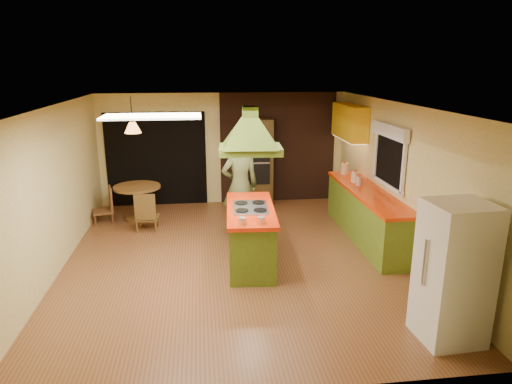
{
  "coord_description": "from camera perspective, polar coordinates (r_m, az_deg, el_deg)",
  "views": [
    {
      "loc": [
        -0.52,
        -6.97,
        3.11
      ],
      "look_at": [
        0.33,
        -0.07,
        1.15
      ],
      "focal_mm": 32.0,
      "sensor_mm": 36.0,
      "label": 1
    }
  ],
  "objects": [
    {
      "name": "ground",
      "position": [
        7.65,
        -2.56,
        -8.27
      ],
      "size": [
        6.5,
        6.5,
        0.0
      ],
      "primitive_type": "plane",
      "color": "brown",
      "rests_on": "ground"
    },
    {
      "name": "room_walls",
      "position": [
        7.23,
        -2.68,
        0.81
      ],
      "size": [
        5.5,
        6.5,
        6.5
      ],
      "color": "beige",
      "rests_on": "ground"
    },
    {
      "name": "ceiling_plane",
      "position": [
        7.01,
        -2.81,
        10.73
      ],
      "size": [
        6.5,
        6.5,
        0.0
      ],
      "primitive_type": "plane",
      "rotation": [
        3.14,
        0.0,
        0.0
      ],
      "color": "silver",
      "rests_on": "room_walls"
    },
    {
      "name": "brick_panel",
      "position": [
        10.52,
        2.76,
        5.53
      ],
      "size": [
        2.64,
        0.03,
        2.5
      ],
      "primitive_type": "cube",
      "color": "#381E14",
      "rests_on": "ground"
    },
    {
      "name": "nook_opening",
      "position": [
        10.45,
        -12.33,
        4.0
      ],
      "size": [
        2.2,
        0.03,
        2.1
      ],
      "primitive_type": "cube",
      "color": "black",
      "rests_on": "ground"
    },
    {
      "name": "right_counter",
      "position": [
        8.55,
        13.67,
        -2.76
      ],
      "size": [
        0.62,
        3.05,
        0.92
      ],
      "color": "olive",
      "rests_on": "ground"
    },
    {
      "name": "upper_cabinets",
      "position": [
        9.74,
        11.62,
        8.59
      ],
      "size": [
        0.34,
        1.4,
        0.7
      ],
      "primitive_type": "cube",
      "color": "yellow",
      "rests_on": "room_walls"
    },
    {
      "name": "window_right",
      "position": [
        8.15,
        16.39,
        5.65
      ],
      "size": [
        0.12,
        1.35,
        1.06
      ],
      "color": "black",
      "rests_on": "room_walls"
    },
    {
      "name": "fluor_panel",
      "position": [
        5.83,
        -12.87,
        9.19
      ],
      "size": [
        1.2,
        0.6,
        0.03
      ],
      "primitive_type": "cube",
      "color": "white",
      "rests_on": "ceiling_plane"
    },
    {
      "name": "kitchen_island",
      "position": [
        7.34,
        -0.68,
        -5.38
      ],
      "size": [
        0.86,
        1.89,
        0.94
      ],
      "rotation": [
        0.0,
        0.0,
        -0.07
      ],
      "color": "#57721C",
      "rests_on": "ground"
    },
    {
      "name": "range_hood",
      "position": [
        6.9,
        -0.73,
        8.61
      ],
      "size": [
        0.98,
        0.74,
        0.78
      ],
      "rotation": [
        0.0,
        0.0,
        -0.07
      ],
      "color": "#516D1B",
      "rests_on": "ceiling_plane"
    },
    {
      "name": "man",
      "position": [
        8.39,
        -2.0,
        0.77
      ],
      "size": [
        0.75,
        0.56,
        1.89
      ],
      "primitive_type": "imported",
      "rotation": [
        0.0,
        0.0,
        3.3
      ],
      "color": "#4C542C",
      "rests_on": "ground"
    },
    {
      "name": "refrigerator",
      "position": [
        5.7,
        23.48,
        -9.26
      ],
      "size": [
        0.72,
        0.68,
        1.66
      ],
      "primitive_type": "cube",
      "rotation": [
        0.0,
        0.0,
        0.06
      ],
      "color": "white",
      "rests_on": "ground"
    },
    {
      "name": "wall_oven",
      "position": [
        10.22,
        0.09,
        3.71
      ],
      "size": [
        0.67,
        0.63,
        1.96
      ],
      "rotation": [
        0.0,
        0.0,
        0.05
      ],
      "color": "#4D3818",
      "rests_on": "ground"
    },
    {
      "name": "dining_table",
      "position": [
        9.66,
        -14.57,
        -0.48
      ],
      "size": [
        0.95,
        0.95,
        0.71
      ],
      "rotation": [
        0.0,
        0.0,
        0.27
      ],
      "color": "brown",
      "rests_on": "ground"
    },
    {
      "name": "chair_left",
      "position": [
        9.72,
        -18.68,
        -1.54
      ],
      "size": [
        0.48,
        0.48,
        0.72
      ],
      "primitive_type": null,
      "rotation": [
        0.0,
        0.0,
        -1.31
      ],
      "color": "brown",
      "rests_on": "ground"
    },
    {
      "name": "chair_near",
      "position": [
        9.04,
        -13.45,
        -2.28
      ],
      "size": [
        0.45,
        0.45,
        0.76
      ],
      "primitive_type": null,
      "rotation": [
        0.0,
        0.0,
        3.07
      ],
      "color": "brown",
      "rests_on": "ground"
    },
    {
      "name": "pendant_lamp",
      "position": [
        9.38,
        -15.16,
        7.78
      ],
      "size": [
        0.36,
        0.36,
        0.21
      ],
      "primitive_type": "cone",
      "rotation": [
        0.0,
        0.0,
        0.11
      ],
      "color": "#FF9E3F",
      "rests_on": "ceiling_plane"
    },
    {
      "name": "canister_large",
      "position": [
        9.52,
        11.01,
        2.86
      ],
      "size": [
        0.16,
        0.16,
        0.23
      ],
      "primitive_type": "cylinder",
      "rotation": [
        0.0,
        0.0,
        -0.03
      ],
      "color": "beige",
      "rests_on": "right_counter"
    },
    {
      "name": "canister_medium",
      "position": [
        8.91,
        12.29,
        1.82
      ],
      "size": [
        0.17,
        0.17,
        0.2
      ],
      "primitive_type": "cylinder",
      "rotation": [
        0.0,
        0.0,
        -0.16
      ],
      "color": "beige",
      "rests_on": "right_counter"
    },
    {
      "name": "canister_small",
      "position": [
        8.72,
        12.76,
        1.34
      ],
      "size": [
        0.16,
        0.16,
        0.16
      ],
      "primitive_type": "cylinder",
      "rotation": [
        0.0,
        0.0,
        -0.34
      ],
      "color": "beige",
      "rests_on": "right_counter"
    }
  ]
}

